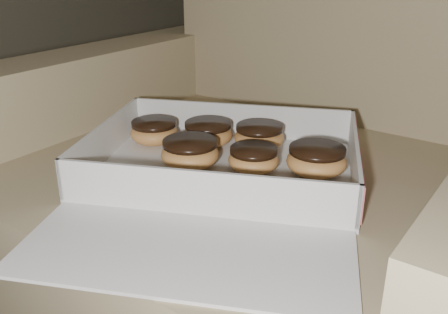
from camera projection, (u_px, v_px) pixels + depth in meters
armchair at (266, 215)px, 1.01m from camera, size 0.99×0.84×1.04m
bakery_box at (221, 176)px, 0.82m from camera, size 0.61×0.65×0.07m
donut_a at (154, 131)px, 0.96m from camera, size 0.09×0.09×0.05m
donut_b at (190, 153)px, 0.86m from camera, size 0.10×0.10×0.05m
donut_c at (317, 160)px, 0.83m from camera, size 0.10×0.10×0.05m
donut_d at (259, 136)px, 0.94m from camera, size 0.09×0.09×0.05m
donut_e at (208, 133)px, 0.95m from camera, size 0.09×0.09×0.05m
donut_f at (254, 159)px, 0.84m from camera, size 0.09×0.09×0.04m
crumb_a at (304, 201)px, 0.75m from camera, size 0.01×0.01×0.00m
crumb_b at (134, 175)px, 0.83m from camera, size 0.01×0.01×0.00m
crumb_c at (83, 187)px, 0.79m from camera, size 0.01×0.01×0.00m
crumb_d at (240, 193)px, 0.77m from camera, size 0.01×0.01×0.00m
crumb_e at (248, 197)px, 0.76m from camera, size 0.01×0.01×0.00m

